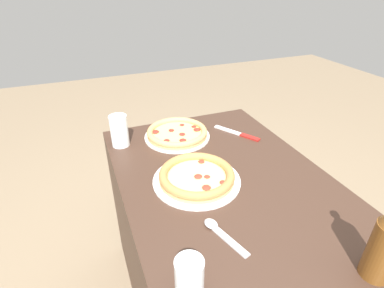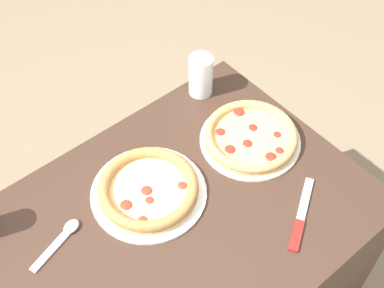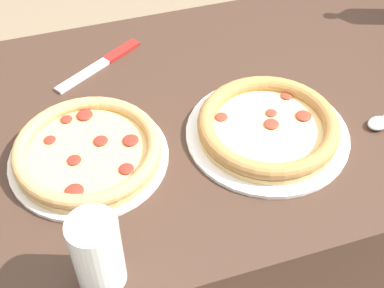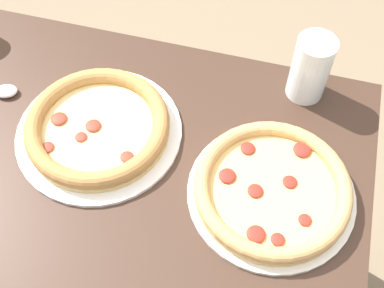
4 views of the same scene
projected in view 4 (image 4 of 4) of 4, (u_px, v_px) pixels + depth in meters
table at (93, 252)px, 1.20m from camera, size 1.12×0.74×0.78m
pizza_pepperoni at (98, 127)px, 0.90m from camera, size 0.32×0.32×0.05m
pizza_veggie at (272, 189)px, 0.83m from camera, size 0.30×0.30×0.04m
glass_lemonade at (310, 70)px, 0.93m from camera, size 0.07×0.07×0.14m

